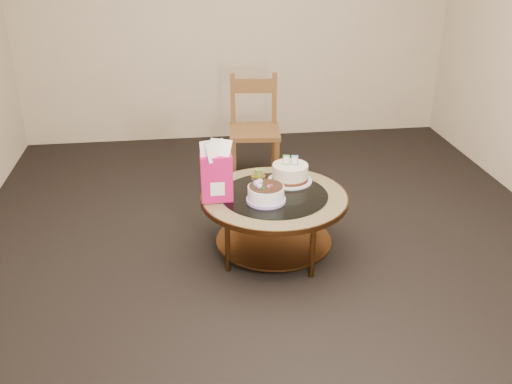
{
  "coord_description": "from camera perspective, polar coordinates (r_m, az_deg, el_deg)",
  "views": [
    {
      "loc": [
        -0.6,
        -3.49,
        2.15
      ],
      "look_at": [
        -0.12,
        0.02,
        0.47
      ],
      "focal_mm": 40.0,
      "sensor_mm": 36.0,
      "label": 1
    }
  ],
  "objects": [
    {
      "name": "ground",
      "position": [
        4.14,
        1.76,
        -5.97
      ],
      "size": [
        5.0,
        5.0,
        0.0
      ],
      "primitive_type": "plane",
      "color": "black",
      "rests_on": "ground"
    },
    {
      "name": "room_walls",
      "position": [
        3.59,
        2.09,
        15.56
      ],
      "size": [
        4.52,
        5.02,
        2.61
      ],
      "color": "beige",
      "rests_on": "ground"
    },
    {
      "name": "coffee_table",
      "position": [
        3.96,
        1.83,
        -1.29
      ],
      "size": [
        1.02,
        1.02,
        0.46
      ],
      "color": "brown",
      "rests_on": "ground"
    },
    {
      "name": "decorated_cake",
      "position": [
        3.8,
        0.98,
        -0.23
      ],
      "size": [
        0.27,
        0.27,
        0.15
      ],
      "rotation": [
        0.0,
        0.0,
        0.44
      ],
      "color": "#B495D2",
      "rests_on": "coffee_table"
    },
    {
      "name": "cream_cake",
      "position": [
        4.1,
        3.43,
        1.88
      ],
      "size": [
        0.32,
        0.32,
        0.2
      ],
      "rotation": [
        0.0,
        0.0,
        -0.19
      ],
      "color": "silver",
      "rests_on": "coffee_table"
    },
    {
      "name": "gift_bag",
      "position": [
        3.77,
        -3.98,
        2.05
      ],
      "size": [
        0.21,
        0.15,
        0.42
      ],
      "rotation": [
        0.0,
        0.0,
        0.01
      ],
      "color": "#E11572",
      "rests_on": "coffee_table"
    },
    {
      "name": "pillar_candle",
      "position": [
        4.16,
        0.23,
        1.72
      ],
      "size": [
        0.11,
        0.11,
        0.08
      ],
      "rotation": [
        0.0,
        0.0,
        -0.24
      ],
      "color": "#D1BC56",
      "rests_on": "coffee_table"
    },
    {
      "name": "dining_chair",
      "position": [
        5.12,
        -0.17,
        6.32
      ],
      "size": [
        0.48,
        0.48,
        0.95
      ],
      "rotation": [
        0.0,
        0.0,
        -0.09
      ],
      "color": "brown",
      "rests_on": "ground"
    }
  ]
}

